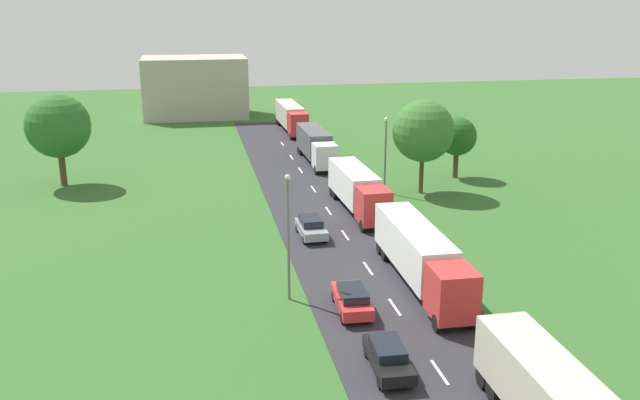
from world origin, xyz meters
TOP-DOWN VIEW (x-y plane):
  - road at (0.00, 24.50)m, footprint 10.00×140.00m
  - lane_marking_centre at (0.00, 19.66)m, footprint 0.16×118.57m
  - truck_second at (2.56, 30.80)m, footprint 2.66×13.97m
  - truck_third at (2.50, 47.36)m, footprint 2.79×12.20m
  - truck_fourth at (2.39, 66.70)m, footprint 2.62×12.22m
  - truck_fifth at (2.50, 86.43)m, footprint 2.74×13.94m
  - car_second at (-2.49, 20.87)m, footprint 1.94×4.51m
  - car_third at (-2.69, 27.78)m, footprint 2.04×4.56m
  - car_fourth at (-2.71, 41.43)m, footprint 1.98×4.35m
  - lamppost_second at (-6.11, 30.32)m, footprint 0.36×0.36m
  - lamppost_third at (6.55, 52.79)m, footprint 0.36×0.36m
  - tree_oak at (-24.40, 61.62)m, footprint 6.32×6.32m
  - tree_maple at (10.03, 52.18)m, footprint 5.89×5.89m
  - tree_pine at (15.55, 57.16)m, footprint 4.02×4.02m
  - distant_building at (-10.49, 102.26)m, footprint 16.10×10.72m

SIDE VIEW (x-z plane):
  - road at x=0.00m, z-range 0.00..0.06m
  - lane_marking_centre at x=0.00m, z-range 0.06..0.07m
  - car_second at x=-2.49m, z-range 0.11..1.52m
  - car_third at x=-2.69m, z-range 0.10..1.61m
  - car_fourth at x=-2.71m, z-range 0.09..1.62m
  - truck_third at x=2.50m, z-range 0.32..3.90m
  - truck_fourth at x=2.39m, z-range 0.30..3.93m
  - truck_second at x=2.56m, z-range 0.34..3.96m
  - truck_fifth at x=2.50m, z-range 0.34..4.02m
  - lamppost_third at x=6.55m, z-range 0.47..7.86m
  - tree_pine at x=15.55m, z-range 1.16..7.58m
  - lamppost_second at x=-6.11m, z-range 0.48..8.53m
  - distant_building at x=-10.49m, z-range 0.00..9.37m
  - tree_oak at x=-24.40m, z-range 1.43..10.65m
  - tree_maple at x=10.03m, z-range 1.55..10.57m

